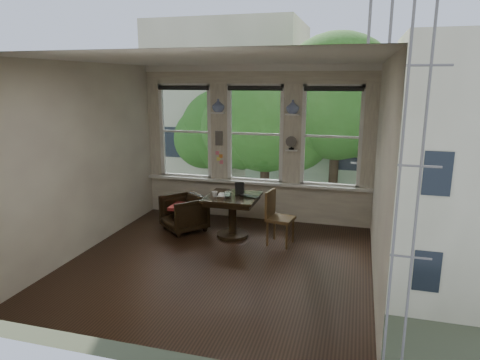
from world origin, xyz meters
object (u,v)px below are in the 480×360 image
(side_chair_right, at_px, (281,218))
(mug, at_px, (215,194))
(armchair_left, at_px, (184,213))
(laptop, at_px, (248,197))
(table, at_px, (232,216))

(side_chair_right, distance_m, mug, 1.21)
(armchair_left, height_order, mug, mug)
(armchair_left, distance_m, side_chair_right, 1.86)
(armchair_left, bearing_deg, mug, 22.95)
(laptop, relative_size, mug, 3.25)
(table, xyz_separation_m, laptop, (0.29, -0.05, 0.39))
(table, bearing_deg, side_chair_right, -8.62)
(armchair_left, relative_size, mug, 7.13)
(side_chair_right, relative_size, mug, 9.13)
(table, height_order, side_chair_right, side_chair_right)
(table, height_order, laptop, laptop)
(laptop, height_order, mug, mug)
(table, height_order, mug, mug)
(laptop, distance_m, mug, 0.58)
(side_chair_right, bearing_deg, armchair_left, 92.75)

